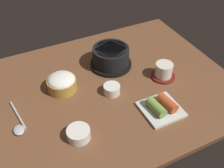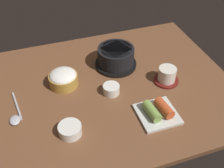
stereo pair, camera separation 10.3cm
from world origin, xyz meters
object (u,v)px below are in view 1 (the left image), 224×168
banchan_cup_center (112,89)px  side_bowl_near (79,134)px  kimchi_plate (161,107)px  tea_cup_with_saucer (164,71)px  stone_pot (111,57)px  spoon (18,125)px  rice_bowl (62,82)px

banchan_cup_center → side_bowl_near: same height
kimchi_plate → side_bowl_near: kimchi_plate is taller
tea_cup_with_saucer → side_bowl_near: tea_cup_with_saucer is taller
tea_cup_with_saucer → side_bowl_near: (-41.72, -13.58, -1.12)cm
stone_pot → banchan_cup_center: stone_pot is taller
kimchi_plate → banchan_cup_center: bearing=126.1°
side_bowl_near → spoon: (-16.53, 13.22, -1.28)cm
stone_pot → spoon: bearing=-158.6°
rice_bowl → kimchi_plate: size_ratio=0.83×
rice_bowl → spoon: size_ratio=0.66×
rice_bowl → kimchi_plate: rice_bowl is taller
rice_bowl → side_bowl_near: 24.78cm
stone_pot → kimchi_plate: size_ratio=1.30×
rice_bowl → tea_cup_with_saucer: bearing=-15.8°
stone_pot → rice_bowl: size_ratio=1.57×
stone_pot → banchan_cup_center: bearing=-114.9°
rice_bowl → spoon: 22.50cm
kimchi_plate → tea_cup_with_saucer: bearing=53.8°
stone_pot → kimchi_plate: 32.09cm
stone_pot → rice_bowl: (-23.43, -5.30, -1.05)cm
kimchi_plate → side_bowl_near: 30.51cm
side_bowl_near → stone_pot: bearing=48.8°
stone_pot → rice_bowl: bearing=-167.3°
spoon → side_bowl_near: bearing=-38.6°
stone_pot → banchan_cup_center: 17.50cm
spoon → stone_pot: bearing=21.4°
banchan_cup_center → side_bowl_near: size_ratio=0.82×
rice_bowl → spoon: (-19.23, -11.38, -2.66)cm
kimchi_plate → side_bowl_near: (-30.46, 1.79, 0.22)cm
tea_cup_with_saucer → kimchi_plate: tea_cup_with_saucer is taller
side_bowl_near → spoon: 21.20cm
side_bowl_near → tea_cup_with_saucer: bearing=18.0°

